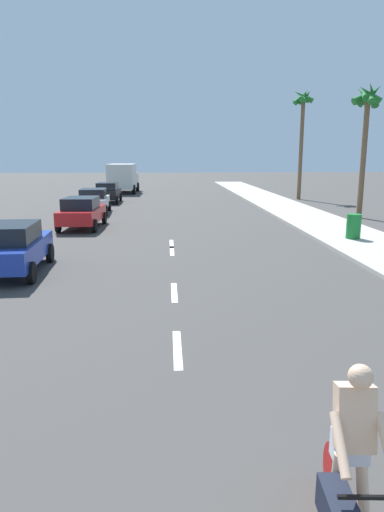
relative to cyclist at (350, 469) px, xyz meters
name	(u,v)px	position (x,y,z in m)	size (l,w,h in m)	color
ground_plane	(171,237)	(-1.46, 16.76, -0.83)	(160.00, 160.00, 0.00)	#423F3D
sidewalk_strip	(331,228)	(6.55, 18.76, -0.76)	(3.60, 80.00, 0.14)	#B2ADA3
lane_stripe_2	(177,349)	(-1.46, 4.59, -0.83)	(0.16, 1.80, 0.01)	white
lane_stripe_3	(174,292)	(-1.46, 8.30, -0.83)	(0.16, 1.80, 0.01)	white
lane_stripe_4	(172,251)	(-1.46, 13.79, -0.83)	(0.16, 1.80, 0.01)	white
lane_stripe_5	(172,244)	(-1.46, 15.24, -0.83)	(0.16, 1.80, 0.01)	white
cyclist	(350,469)	(0.00, 0.00, 0.00)	(0.63, 1.71, 1.82)	black
parked_car_blue	(12,247)	(-6.45, 10.66, 0.01)	(2.07, 4.15, 1.57)	#1E389E
parked_car_red	(82,212)	(-5.91, 19.69, 0.01)	(2.02, 4.18, 1.57)	red
parked_car_white	(94,200)	(-6.25, 25.78, 0.01)	(2.04, 4.13, 1.57)	white
parked_car_black	(108,192)	(-6.21, 32.47, 0.01)	(1.85, 3.97, 1.57)	black
delivery_truck	(123,177)	(-5.91, 42.14, 0.67)	(2.83, 6.31, 2.80)	beige
palm_tree_far	(367,110)	(9.69, 22.87, 5.26)	(1.75, 1.78, 7.70)	brown
palm_tree_distant	(303,112)	(9.39, 34.59, 6.20)	(1.72, 1.80, 8.96)	brown
trash_bin_far	(354,226)	(6.27, 15.34, -0.17)	(0.60, 0.60, 1.04)	#19722D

